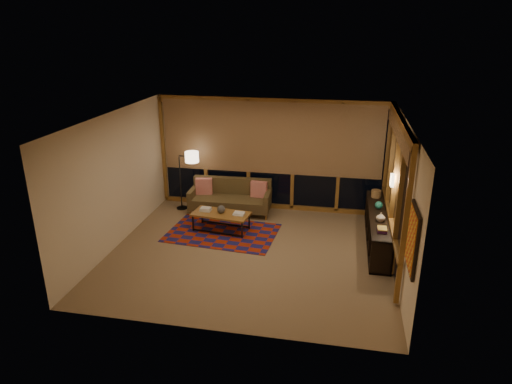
% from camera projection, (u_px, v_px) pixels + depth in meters
% --- Properties ---
extents(floor, '(5.50, 5.00, 0.01)m').
position_uv_depth(floor, '(250.00, 253.00, 9.08)').
color(floor, '#8E7A57').
rests_on(floor, ground).
extents(ceiling, '(5.50, 5.00, 0.01)m').
position_uv_depth(ceiling, '(250.00, 118.00, 8.14)').
color(ceiling, silver).
rests_on(ceiling, walls).
extents(walls, '(5.51, 5.01, 2.70)m').
position_uv_depth(walls, '(250.00, 189.00, 8.61)').
color(walls, beige).
rests_on(walls, floor).
extents(window_wall_back, '(5.30, 0.16, 2.60)m').
position_uv_depth(window_wall_back, '(271.00, 155.00, 10.85)').
color(window_wall_back, olive).
rests_on(window_wall_back, walls).
extents(window_wall_right, '(0.16, 3.70, 2.60)m').
position_uv_depth(window_wall_right, '(394.00, 188.00, 8.69)').
color(window_wall_right, olive).
rests_on(window_wall_right, walls).
extents(wall_art, '(0.06, 0.74, 0.94)m').
position_uv_depth(wall_art, '(412.00, 239.00, 6.39)').
color(wall_art, red).
rests_on(wall_art, walls).
extents(wall_sconce, '(0.12, 0.18, 0.22)m').
position_uv_depth(wall_sconce, '(392.00, 180.00, 8.49)').
color(wall_sconce, '#FFDEB3').
rests_on(wall_sconce, walls).
extents(sofa, '(1.93, 0.84, 0.78)m').
position_uv_depth(sofa, '(230.00, 197.00, 10.89)').
color(sofa, brown).
rests_on(sofa, floor).
extents(pillow_left, '(0.41, 0.21, 0.40)m').
position_uv_depth(pillow_left, '(204.00, 186.00, 11.03)').
color(pillow_left, red).
rests_on(pillow_left, sofa).
extents(pillow_right, '(0.40, 0.16, 0.39)m').
position_uv_depth(pillow_right, '(259.00, 190.00, 10.83)').
color(pillow_right, red).
rests_on(pillow_right, sofa).
extents(area_rug, '(2.43, 1.72, 0.01)m').
position_uv_depth(area_rug, '(222.00, 233.00, 9.94)').
color(area_rug, maroon).
rests_on(area_rug, floor).
extents(coffee_table, '(1.30, 0.72, 0.41)m').
position_uv_depth(coffee_table, '(221.00, 222.00, 10.00)').
color(coffee_table, olive).
rests_on(coffee_table, floor).
extents(book_stack_a, '(0.25, 0.20, 0.07)m').
position_uv_depth(book_stack_a, '(205.00, 209.00, 10.03)').
color(book_stack_a, silver).
rests_on(book_stack_a, coffee_table).
extents(book_stack_b, '(0.24, 0.19, 0.04)m').
position_uv_depth(book_stack_b, '(239.00, 214.00, 9.84)').
color(book_stack_b, silver).
rests_on(book_stack_b, coffee_table).
extents(ceramic_pot, '(0.18, 0.18, 0.18)m').
position_uv_depth(ceramic_pot, '(221.00, 209.00, 9.91)').
color(ceramic_pot, black).
rests_on(ceramic_pot, coffee_table).
extents(floor_lamp, '(0.53, 0.39, 1.48)m').
position_uv_depth(floor_lamp, '(180.00, 180.00, 11.02)').
color(floor_lamp, black).
rests_on(floor_lamp, floor).
extents(bookshelf, '(0.40, 2.69, 0.67)m').
position_uv_depth(bookshelf, '(378.00, 228.00, 9.38)').
color(bookshelf, black).
rests_on(bookshelf, floor).
extents(basket, '(0.23, 0.23, 0.16)m').
position_uv_depth(basket, '(376.00, 194.00, 10.09)').
color(basket, olive).
rests_on(basket, bookshelf).
extents(teal_bowl, '(0.17, 0.17, 0.16)m').
position_uv_depth(teal_bowl, '(379.00, 205.00, 9.45)').
color(teal_bowl, '#227E6B').
rests_on(teal_bowl, bookshelf).
extents(vase, '(0.18, 0.18, 0.18)m').
position_uv_depth(vase, '(381.00, 217.00, 8.85)').
color(vase, '#C4B299').
rests_on(vase, bookshelf).
extents(shelf_book_stack, '(0.22, 0.27, 0.07)m').
position_uv_depth(shelf_book_stack, '(382.00, 230.00, 8.44)').
color(shelf_book_stack, silver).
rests_on(shelf_book_stack, bookshelf).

